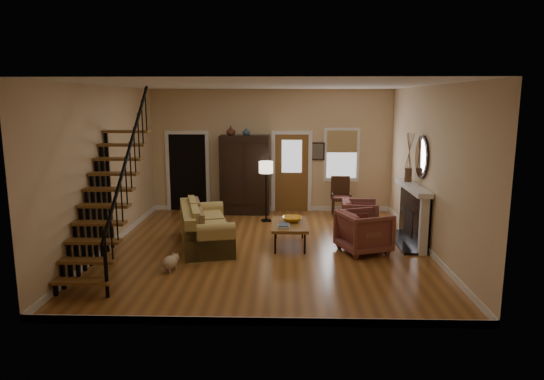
{
  "coord_description": "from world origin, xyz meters",
  "views": [
    {
      "loc": [
        0.38,
        -9.61,
        3.02
      ],
      "look_at": [
        0.1,
        0.4,
        1.15
      ],
      "focal_mm": 32.0,
      "sensor_mm": 36.0,
      "label": 1
    }
  ],
  "objects_px": {
    "coffee_table": "(290,235)",
    "floor_lamp": "(266,192)",
    "armoire": "(245,175)",
    "side_chair": "(341,196)",
    "armchair_right": "(360,216)",
    "sofa": "(206,226)",
    "armchair_left": "(364,232)"
  },
  "relations": [
    {
      "from": "coffee_table",
      "to": "floor_lamp",
      "type": "xyz_separation_m",
      "value": [
        -0.57,
        2.08,
        0.52
      ]
    },
    {
      "from": "armchair_right",
      "to": "floor_lamp",
      "type": "distance_m",
      "value": 2.42
    },
    {
      "from": "armoire",
      "to": "armchair_right",
      "type": "xyz_separation_m",
      "value": [
        2.81,
        -1.79,
        -0.68
      ]
    },
    {
      "from": "armoire",
      "to": "side_chair",
      "type": "relative_size",
      "value": 2.06
    },
    {
      "from": "armchair_left",
      "to": "armchair_right",
      "type": "bearing_deg",
      "value": -26.24
    },
    {
      "from": "sofa",
      "to": "side_chair",
      "type": "bearing_deg",
      "value": 27.62
    },
    {
      "from": "armchair_left",
      "to": "armchair_right",
      "type": "distance_m",
      "value": 1.56
    },
    {
      "from": "armchair_left",
      "to": "side_chair",
      "type": "height_order",
      "value": "side_chair"
    },
    {
      "from": "sofa",
      "to": "armchair_right",
      "type": "height_order",
      "value": "sofa"
    },
    {
      "from": "armoire",
      "to": "coffee_table",
      "type": "xyz_separation_m",
      "value": [
        1.17,
        -2.96,
        -0.81
      ]
    },
    {
      "from": "coffee_table",
      "to": "side_chair",
      "type": "bearing_deg",
      "value": 63.5
    },
    {
      "from": "armchair_left",
      "to": "side_chair",
      "type": "xyz_separation_m",
      "value": [
        -0.11,
        3.15,
        0.09
      ]
    },
    {
      "from": "armoire",
      "to": "coffee_table",
      "type": "distance_m",
      "value": 3.28
    },
    {
      "from": "sofa",
      "to": "armchair_right",
      "type": "bearing_deg",
      "value": 5.36
    },
    {
      "from": "coffee_table",
      "to": "armchair_right",
      "type": "height_order",
      "value": "armchair_right"
    },
    {
      "from": "armchair_left",
      "to": "side_chair",
      "type": "relative_size",
      "value": 0.91
    },
    {
      "from": "armoire",
      "to": "sofa",
      "type": "distance_m",
      "value": 3.12
    },
    {
      "from": "side_chair",
      "to": "coffee_table",
      "type": "bearing_deg",
      "value": -116.5
    },
    {
      "from": "armoire",
      "to": "side_chair",
      "type": "bearing_deg",
      "value": -4.48
    },
    {
      "from": "side_chair",
      "to": "floor_lamp",
      "type": "bearing_deg",
      "value": -160.71
    },
    {
      "from": "floor_lamp",
      "to": "coffee_table",
      "type": "bearing_deg",
      "value": -74.53
    },
    {
      "from": "armoire",
      "to": "armchair_left",
      "type": "relative_size",
      "value": 2.27
    },
    {
      "from": "sofa",
      "to": "floor_lamp",
      "type": "distance_m",
      "value": 2.44
    },
    {
      "from": "armchair_right",
      "to": "side_chair",
      "type": "height_order",
      "value": "side_chair"
    },
    {
      "from": "side_chair",
      "to": "sofa",
      "type": "bearing_deg",
      "value": -138.25
    },
    {
      "from": "armoire",
      "to": "floor_lamp",
      "type": "xyz_separation_m",
      "value": [
        0.6,
        -0.88,
        -0.29
      ]
    },
    {
      "from": "coffee_table",
      "to": "sofa",
      "type": "bearing_deg",
      "value": -178.84
    },
    {
      "from": "sofa",
      "to": "coffee_table",
      "type": "bearing_deg",
      "value": -12.96
    },
    {
      "from": "coffee_table",
      "to": "floor_lamp",
      "type": "bearing_deg",
      "value": 105.47
    },
    {
      "from": "sofa",
      "to": "coffee_table",
      "type": "distance_m",
      "value": 1.76
    },
    {
      "from": "sofa",
      "to": "armchair_left",
      "type": "distance_m",
      "value": 3.26
    },
    {
      "from": "armoire",
      "to": "floor_lamp",
      "type": "relative_size",
      "value": 1.38
    }
  ]
}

